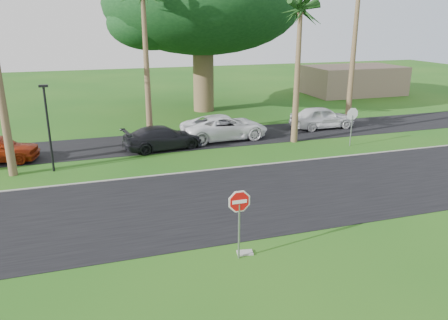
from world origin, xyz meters
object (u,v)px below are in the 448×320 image
stop_sign_far (352,119)px  car_minivan (225,127)px  car_dark (163,138)px  car_pickup (322,118)px  stop_sign_near (239,211)px

stop_sign_far → car_minivan: 8.32m
car_dark → car_minivan: size_ratio=0.85×
car_pickup → car_dark: bearing=98.0°
stop_sign_near → car_pickup: 19.99m
stop_sign_near → car_dark: stop_sign_near is taller
stop_sign_near → car_minivan: bearing=74.1°
stop_sign_far → car_dark: (-11.62, 2.93, -1.05)m
stop_sign_near → stop_sign_far: same height
stop_sign_near → car_pickup: bearing=52.4°
stop_sign_near → stop_sign_far: size_ratio=1.00×
car_minivan → car_pickup: size_ratio=1.22×
car_dark → car_minivan: car_minivan is taller
stop_sign_far → car_dark: bearing=-14.1°
stop_sign_near → car_dark: size_ratio=0.53×
car_dark → stop_sign_far: bearing=-112.8°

